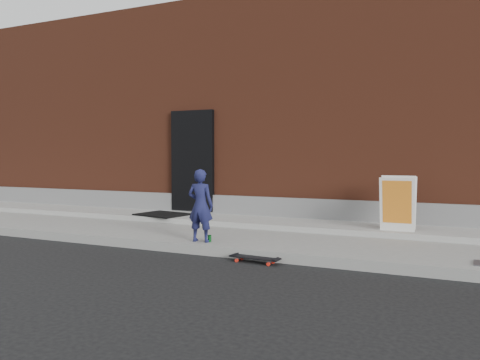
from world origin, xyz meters
The scene contains 9 objects.
ground centered at (0.00, 0.00, 0.00)m, with size 80.00×80.00×0.00m, color black.
sidewalk centered at (0.00, 1.50, 0.07)m, with size 20.00×3.00×0.15m, color slate.
apron centered at (0.00, 2.40, 0.20)m, with size 20.00×1.20×0.10m, color gray.
building centered at (0.00, 6.99, 2.50)m, with size 20.00×8.10×5.00m.
child centered at (-0.92, 0.28, 0.73)m, with size 0.42×0.28×1.16m, color #181B44.
skateboard centered at (0.18, -0.12, 0.07)m, with size 0.73×0.24×0.08m.
pizza_sign centered at (1.89, 2.11, 0.71)m, with size 0.56×0.66×0.93m.
soda_can centered at (-0.78, 0.33, 0.20)m, with size 0.06×0.06×0.11m, color #167027.
doormat centered at (-2.90, 2.19, 0.26)m, with size 1.01×0.82×0.03m, color black.
Camera 1 is at (2.67, -6.18, 1.52)m, focal length 35.00 mm.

